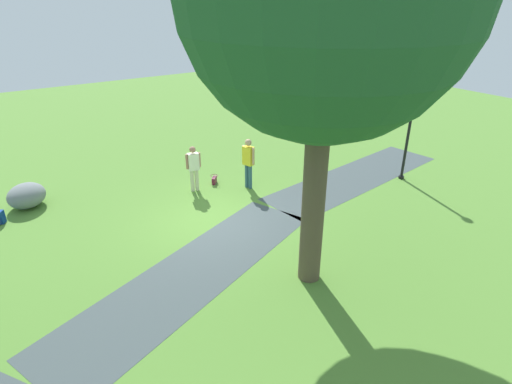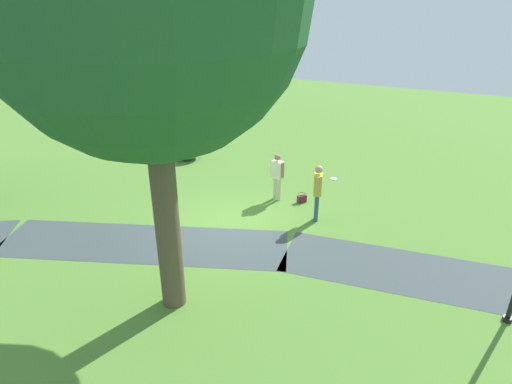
# 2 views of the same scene
# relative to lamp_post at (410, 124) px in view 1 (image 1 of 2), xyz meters

# --- Properties ---
(ground_plane) EXTENTS (48.00, 48.00, 0.00)m
(ground_plane) POSITION_rel_lamp_post_xyz_m (7.34, -1.06, -2.09)
(ground_plane) COLOR #548432
(footpath_segment_near) EXTENTS (8.19, 3.03, 0.01)m
(footpath_segment_near) POSITION_rel_lamp_post_xyz_m (1.30, -1.03, -2.08)
(footpath_segment_near) COLOR #3D484A
(footpath_segment_near) RESTS_ON ground
(footpath_segment_mid) EXTENTS (8.21, 4.78, 0.01)m
(footpath_segment_mid) POSITION_rel_lamp_post_xyz_m (9.01, 0.89, -2.08)
(footpath_segment_mid) COLOR #3D484A
(footpath_segment_mid) RESTS_ON ground
(lamp_post) EXTENTS (0.28, 0.28, 3.36)m
(lamp_post) POSITION_rel_lamp_post_xyz_m (0.00, 0.00, 0.00)
(lamp_post) COLOR black
(lamp_post) RESTS_ON ground
(lawn_boulder) EXTENTS (1.63, 1.64, 0.77)m
(lawn_boulder) POSITION_rel_lamp_post_xyz_m (11.78, -5.30, -1.70)
(lawn_boulder) COLOR slate
(lawn_boulder) RESTS_ON ground
(woman_with_handbag) EXTENTS (0.51, 0.30, 1.61)m
(woman_with_handbag) POSITION_rel_lamp_post_xyz_m (6.80, -3.36, -1.16)
(woman_with_handbag) COLOR beige
(woman_with_handbag) RESTS_ON ground
(man_near_boulder) EXTENTS (0.33, 0.50, 1.79)m
(man_near_boulder) POSITION_rel_lamp_post_xyz_m (5.13, -2.52, -1.04)
(man_near_boulder) COLOR #315A69
(man_near_boulder) RESTS_ON ground
(handbag_on_grass) EXTENTS (0.38, 0.38, 0.31)m
(handbag_on_grass) POSITION_rel_lamp_post_xyz_m (5.96, -3.51, -1.95)
(handbag_on_grass) COLOR maroon
(handbag_on_grass) RESTS_ON ground
(frisbee_on_grass) EXTENTS (0.26, 0.26, 0.02)m
(frisbee_on_grass) POSITION_rel_lamp_post_xyz_m (5.58, -5.92, -2.08)
(frisbee_on_grass) COLOR white
(frisbee_on_grass) RESTS_ON ground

